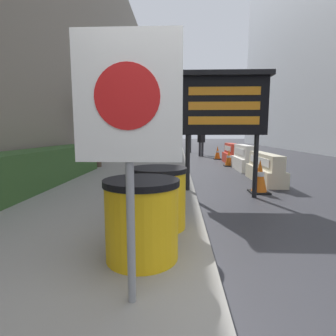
# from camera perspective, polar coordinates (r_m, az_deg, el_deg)

# --- Properties ---
(building_left_facade) EXTENTS (0.40, 50.40, 11.49)m
(building_left_facade) POSITION_cam_1_polar(r_m,az_deg,el_deg) (12.90, -18.46, 27.02)
(building_left_facade) COLOR gray
(building_left_facade) RESTS_ON ground_plane
(hedge_strip) EXTENTS (0.90, 6.63, 0.85)m
(hedge_strip) POSITION_cam_1_polar(r_m,az_deg,el_deg) (6.62, -27.63, -0.31)
(hedge_strip) COLOR #335628
(hedge_strip) RESTS_ON sidewalk_left
(bare_tree) EXTENTS (1.65, 1.40, 3.33)m
(bare_tree) POSITION_cam_1_polar(r_m,az_deg,el_deg) (10.06, -15.37, 9.47)
(bare_tree) COLOR #4C3D2D
(bare_tree) RESTS_ON sidewalk_left
(barrel_drum_foreground) EXTENTS (0.75, 0.75, 0.80)m
(barrel_drum_foreground) POSITION_cam_1_polar(r_m,az_deg,el_deg) (2.65, -5.72, -10.96)
(barrel_drum_foreground) COLOR yellow
(barrel_drum_foreground) RESTS_ON sidewalk_left
(barrel_drum_middle) EXTENTS (0.75, 0.75, 0.80)m
(barrel_drum_middle) POSITION_cam_1_polar(r_m,az_deg,el_deg) (3.47, -2.14, -6.43)
(barrel_drum_middle) COLOR yellow
(barrel_drum_middle) RESTS_ON sidewalk_left
(warning_sign) EXTENTS (0.73, 0.08, 1.92)m
(warning_sign) POSITION_cam_1_polar(r_m,az_deg,el_deg) (1.82, -8.67, 11.16)
(warning_sign) COLOR gray
(warning_sign) RESTS_ON sidewalk_left
(message_board) EXTENTS (1.94, 0.36, 2.64)m
(message_board) POSITION_cam_1_polar(r_m,az_deg,el_deg) (5.73, 11.90, 13.11)
(message_board) COLOR black
(message_board) RESTS_ON ground_plane
(jersey_barrier_cream) EXTENTS (0.55, 2.10, 0.82)m
(jersey_barrier_cream) POSITION_cam_1_polar(r_m,az_deg,el_deg) (7.95, 20.33, -0.29)
(jersey_barrier_cream) COLOR beige
(jersey_barrier_cream) RESTS_ON ground_plane
(jersey_barrier_white) EXTENTS (0.56, 1.86, 0.94)m
(jersey_barrier_white) POSITION_cam_1_polar(r_m,az_deg,el_deg) (10.31, 16.10, 1.91)
(jersey_barrier_white) COLOR silver
(jersey_barrier_white) RESTS_ON ground_plane
(jersey_barrier_red_striped) EXTENTS (0.58, 1.76, 0.90)m
(jersey_barrier_red_striped) POSITION_cam_1_polar(r_m,az_deg,el_deg) (12.53, 13.63, 2.90)
(jersey_barrier_red_striped) COLOR red
(jersey_barrier_red_striped) RESTS_ON ground_plane
(traffic_cone_near) EXTENTS (0.39, 0.39, 0.70)m
(traffic_cone_near) POSITION_cam_1_polar(r_m,az_deg,el_deg) (11.30, 13.11, 2.13)
(traffic_cone_near) COLOR black
(traffic_cone_near) RESTS_ON ground_plane
(traffic_cone_mid) EXTENTS (0.39, 0.39, 0.70)m
(traffic_cone_mid) POSITION_cam_1_polar(r_m,az_deg,el_deg) (14.12, 10.73, 3.28)
(traffic_cone_mid) COLOR black
(traffic_cone_mid) RESTS_ON ground_plane
(traffic_cone_far) EXTENTS (0.44, 0.44, 0.79)m
(traffic_cone_far) POSITION_cam_1_polar(r_m,az_deg,el_deg) (6.46, 19.32, -1.78)
(traffic_cone_far) COLOR black
(traffic_cone_far) RESTS_ON ground_plane
(traffic_light_near_curb) EXTENTS (0.28, 0.45, 3.65)m
(traffic_light_near_curb) POSITION_cam_1_polar(r_m,az_deg,el_deg) (18.42, 4.99, 11.58)
(traffic_light_near_curb) COLOR #2D2D30
(traffic_light_near_curb) RESTS_ON ground_plane
(pedestrian_worker) EXTENTS (0.43, 0.52, 1.72)m
(pedestrian_worker) POSITION_cam_1_polar(r_m,az_deg,el_deg) (15.74, 7.25, 6.23)
(pedestrian_worker) COLOR #333338
(pedestrian_worker) RESTS_ON ground_plane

